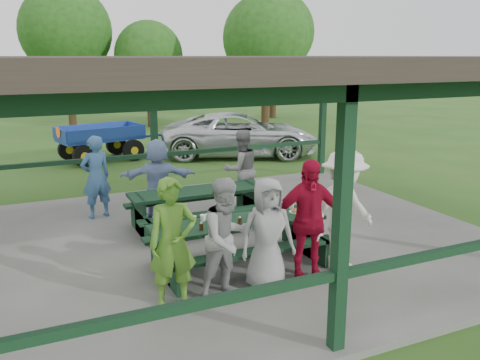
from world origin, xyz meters
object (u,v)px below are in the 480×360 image
spectator_blue (96,177)px  picnic_table_near (238,237)px  contestant_red (308,220)px  picnic_table_far (199,204)px  contestant_grey_left (227,239)px  spectator_lblue (158,179)px  contestant_grey_mid (267,234)px  pickup_truck (240,135)px  spectator_grey (241,169)px  contestant_green (173,243)px  contestant_white_fedora (343,210)px  farm_trailer (101,142)px

spectator_blue → picnic_table_near: bearing=101.5°
picnic_table_near → contestant_red: size_ratio=1.52×
picnic_table_far → contestant_grey_left: size_ratio=1.56×
contestant_red → spectator_lblue: size_ratio=1.11×
contestant_grey_mid → pickup_truck: (3.98, 9.60, -0.18)m
contestant_grey_mid → spectator_blue: spectator_blue is taller
picnic_table_near → spectator_grey: 3.18m
spectator_lblue → picnic_table_far: bearing=137.2°
contestant_grey_mid → contestant_red: (0.68, 0.03, 0.10)m
contestant_green → contestant_red: 2.04m
pickup_truck → contestant_white_fedora: bearing=-173.0°
picnic_table_near → picnic_table_far: (0.06, 2.00, -0.00)m
contestant_red → contestant_white_fedora: bearing=19.0°
contestant_grey_left → contestant_grey_mid: bearing=-12.3°
contestant_grey_mid → spectator_grey: spectator_grey is taller
contestant_green → farm_trailer: (0.87, 10.72, -0.36)m
picnic_table_far → contestant_red: bearing=-77.3°
contestant_grey_left → spectator_lblue: size_ratio=1.02×
pickup_truck → farm_trailer: pickup_truck is taller
picnic_table_far → spectator_grey: spectator_grey is taller
contestant_red → spectator_blue: (-2.33, 4.34, -0.06)m
contestant_grey_mid → spectator_lblue: spectator_lblue is taller
picnic_table_near → contestant_white_fedora: bearing=-29.1°
contestant_red → pickup_truck: 10.14m
picnic_table_near → contestant_green: 1.63m
contestant_green → spectator_lblue: size_ratio=1.06×
contestant_green → pickup_truck: bearing=67.5°
pickup_truck → picnic_table_far: bearing=171.9°
spectator_grey → pickup_truck: (2.66, 5.85, -0.23)m
contestant_green → farm_trailer: bearing=92.1°
contestant_grey_mid → spectator_grey: (1.32, 3.76, 0.05)m
contestant_green → contestant_grey_left: contestant_green is taller
contestant_grey_mid → farm_trailer: contestant_grey_mid is taller
spectator_blue → contestant_grey_mid: bearing=97.2°
contestant_grey_mid → contestant_white_fedora: contestant_white_fedora is taller
contestant_grey_left → contestant_white_fedora: (1.98, 0.13, 0.11)m
contestant_red → contestant_white_fedora: contestant_white_fedora is taller
contestant_grey_left → contestant_grey_mid: contestant_grey_left is taller
spectator_blue → pickup_truck: (5.63, 5.23, -0.22)m
contestant_green → contestant_white_fedora: 2.74m
picnic_table_near → contestant_grey_mid: size_ratio=1.71×
picnic_table_far → contestant_grey_left: 3.01m
spectator_grey → picnic_table_far: bearing=30.0°
contestant_green → farm_trailer: size_ratio=0.49×
contestant_grey_mid → picnic_table_near: bearing=100.0°
contestant_red → pickup_truck: contestant_red is taller
contestant_red → picnic_table_far: bearing=113.8°
picnic_table_near → spectator_grey: (1.36, 2.85, 0.38)m
contestant_grey_left → spectator_grey: size_ratio=0.98×
picnic_table_far → farm_trailer: size_ratio=0.74×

